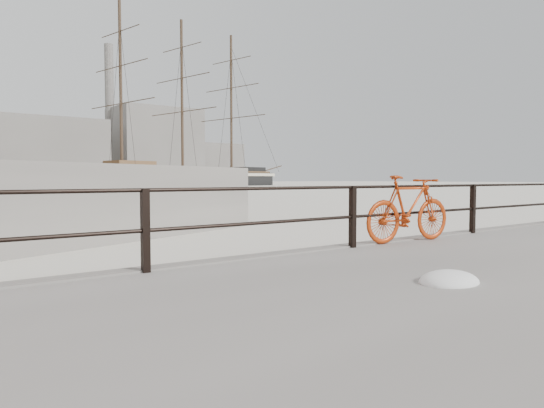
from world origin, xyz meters
TOP-DOWN VIEW (x-y plane):
  - ground at (0.00, 0.00)m, footprint 400.00×400.00m
  - guardrail at (0.00, -0.15)m, footprint 28.00×0.10m
  - bicycle at (-2.20, -0.25)m, footprint 1.97×0.50m
  - barque_black at (32.56, 79.34)m, footprint 60.80×31.52m
  - industrial_west at (20.00, 140.00)m, footprint 32.00×18.00m
  - industrial_mid at (55.00, 145.00)m, footprint 26.00×20.00m
  - industrial_east at (78.00, 150.00)m, footprint 20.00×16.00m
  - smokestack at (42.00, 150.00)m, footprint 2.80×2.80m

SIDE VIEW (x-z plane):
  - ground at x=0.00m, z-range 0.00..0.00m
  - barque_black at x=32.56m, z-range -16.49..16.49m
  - guardrail at x=0.00m, z-range 0.35..1.35m
  - bicycle at x=-2.20m, z-range 0.35..1.52m
  - industrial_east at x=78.00m, z-range 0.00..14.00m
  - industrial_west at x=20.00m, z-range 0.00..18.00m
  - industrial_mid at x=55.00m, z-range 0.00..24.00m
  - smokestack at x=42.00m, z-range 0.00..44.00m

